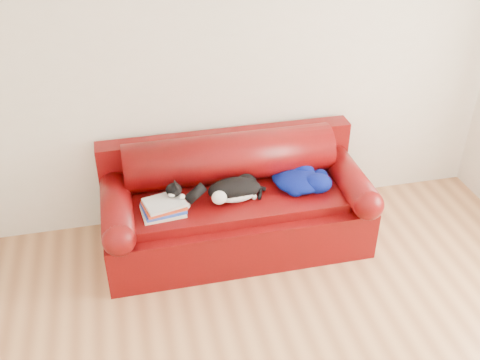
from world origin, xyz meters
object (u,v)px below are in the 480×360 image
object	(u,v)px
sofa_base	(236,220)
cat	(234,190)
book_stack	(164,207)
blanket	(301,180)

from	to	relation	value
sofa_base	cat	xyz separation A→B (m)	(-0.03, -0.08, 0.34)
sofa_base	book_stack	world-z (taller)	book_stack
sofa_base	cat	world-z (taller)	cat
cat	blanket	xyz separation A→B (m)	(0.56, 0.06, -0.02)
cat	blanket	size ratio (longest dim) A/B	1.22
cat	blanket	distance (m)	0.56
book_stack	blanket	bearing A→B (deg)	5.67
sofa_base	cat	bearing A→B (deg)	-112.26
book_stack	cat	bearing A→B (deg)	5.39
sofa_base	book_stack	xyz separation A→B (m)	(-0.58, -0.13, 0.31)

